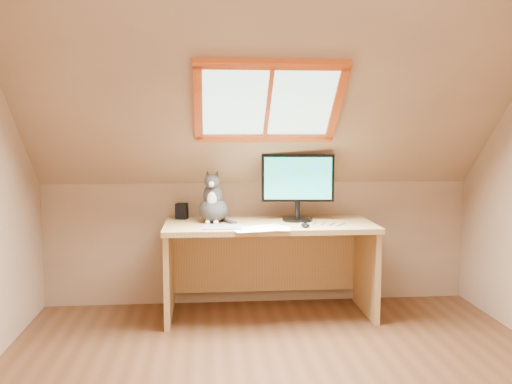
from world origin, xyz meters
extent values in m
cube|color=tan|center=(0.00, -1.75, 1.20)|extent=(3.50, 0.02, 2.40)
cube|color=tan|center=(0.00, 1.75, 0.50)|extent=(3.50, 0.02, 1.00)
cube|color=tan|center=(0.00, 0.97, 1.70)|extent=(3.50, 1.56, 1.41)
cube|color=#B2E0CC|center=(0.00, 1.05, 1.63)|extent=(0.90, 0.53, 0.48)
cube|color=#E04E15|center=(0.00, 1.05, 1.63)|extent=(1.02, 0.64, 0.59)
cube|color=tan|center=(0.05, 1.38, 0.71)|extent=(1.59, 0.70, 0.04)
cube|color=tan|center=(-0.72, 1.38, 0.34)|extent=(0.04, 0.63, 0.69)
cube|color=tan|center=(0.81, 1.38, 0.34)|extent=(0.04, 0.63, 0.69)
cube|color=tan|center=(0.05, 1.70, 0.34)|extent=(1.49, 0.03, 0.48)
cylinder|color=black|center=(0.28, 1.46, 0.74)|extent=(0.24, 0.24, 0.02)
cylinder|color=black|center=(0.28, 1.46, 0.81)|extent=(0.04, 0.04, 0.13)
cube|color=black|center=(0.28, 1.46, 1.06)|extent=(0.56, 0.10, 0.37)
cube|color=#1393D5|center=(0.27, 1.43, 1.06)|extent=(0.52, 0.07, 0.32)
ellipsoid|color=#3A3533|center=(-0.38, 1.46, 0.82)|extent=(0.25, 0.29, 0.19)
ellipsoid|color=#3A3533|center=(-0.38, 1.44, 0.93)|extent=(0.16, 0.16, 0.21)
ellipsoid|color=silver|center=(-0.39, 1.38, 0.91)|extent=(0.08, 0.05, 0.12)
ellipsoid|color=#3A3533|center=(-0.39, 1.39, 1.05)|extent=(0.13, 0.11, 0.11)
sphere|color=silver|center=(-0.39, 1.35, 1.03)|extent=(0.04, 0.04, 0.04)
cone|color=#3A3533|center=(-0.42, 1.42, 1.10)|extent=(0.06, 0.06, 0.07)
cone|color=#3A3533|center=(-0.35, 1.41, 1.10)|extent=(0.06, 0.06, 0.07)
cube|color=black|center=(-0.63, 1.63, 0.79)|extent=(0.11, 0.11, 0.13)
cube|color=#B2B2B7|center=(-0.32, 1.18, 0.73)|extent=(0.29, 0.22, 0.01)
ellipsoid|color=black|center=(0.29, 1.15, 0.74)|extent=(0.07, 0.11, 0.03)
cube|color=white|center=(-0.03, 1.12, 0.73)|extent=(0.33, 0.27, 0.00)
cube|color=white|center=(-0.03, 1.12, 0.73)|extent=(0.32, 0.24, 0.00)
cube|color=white|center=(-0.03, 1.12, 0.73)|extent=(0.35, 0.30, 0.00)
camera|label=1|loc=(-0.43, -2.89, 1.44)|focal=40.00mm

